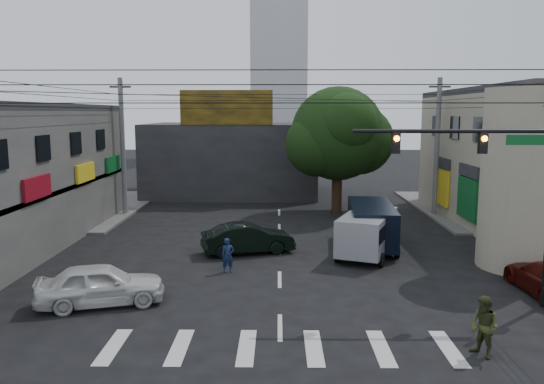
{
  "coord_description": "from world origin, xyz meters",
  "views": [
    {
      "loc": [
        -0.06,
        -19.41,
        6.95
      ],
      "look_at": [
        -0.34,
        4.0,
        3.41
      ],
      "focal_mm": 35.0,
      "sensor_mm": 36.0,
      "label": 1
    }
  ],
  "objects_px": {
    "dark_sedan": "(248,238)",
    "navy_van": "(371,226)",
    "street_tree": "(338,134)",
    "pedestrian_olive": "(484,327)",
    "utility_pole_far_left": "(123,148)",
    "white_compact": "(101,284)",
    "traffic_gantry": "(505,174)",
    "traffic_officer": "(228,255)",
    "silver_minivan": "(367,235)",
    "utility_pole_far_right": "(437,148)"
  },
  "relations": [
    {
      "from": "utility_pole_far_left",
      "to": "traffic_officer",
      "type": "xyz_separation_m",
      "value": [
        8.24,
        -13.0,
        -3.84
      ]
    },
    {
      "from": "silver_minivan",
      "to": "pedestrian_olive",
      "type": "relative_size",
      "value": 2.95
    },
    {
      "from": "utility_pole_far_left",
      "to": "traffic_officer",
      "type": "distance_m",
      "value": 15.86
    },
    {
      "from": "traffic_gantry",
      "to": "pedestrian_olive",
      "type": "height_order",
      "value": "traffic_gantry"
    },
    {
      "from": "traffic_gantry",
      "to": "utility_pole_far_left",
      "type": "bearing_deg",
      "value": 137.14
    },
    {
      "from": "silver_minivan",
      "to": "pedestrian_olive",
      "type": "height_order",
      "value": "silver_minivan"
    },
    {
      "from": "silver_minivan",
      "to": "navy_van",
      "type": "bearing_deg",
      "value": 5.64
    },
    {
      "from": "street_tree",
      "to": "pedestrian_olive",
      "type": "xyz_separation_m",
      "value": [
        1.81,
        -22.01,
        -4.58
      ]
    },
    {
      "from": "white_compact",
      "to": "traffic_officer",
      "type": "distance_m",
      "value": 5.83
    },
    {
      "from": "traffic_gantry",
      "to": "navy_van",
      "type": "distance_m",
      "value": 9.71
    },
    {
      "from": "street_tree",
      "to": "utility_pole_far_right",
      "type": "xyz_separation_m",
      "value": [
        6.5,
        -1.0,
        -0.87
      ]
    },
    {
      "from": "white_compact",
      "to": "utility_pole_far_left",
      "type": "bearing_deg",
      "value": -3.01
    },
    {
      "from": "street_tree",
      "to": "utility_pole_far_left",
      "type": "bearing_deg",
      "value": -176.05
    },
    {
      "from": "street_tree",
      "to": "pedestrian_olive",
      "type": "distance_m",
      "value": 22.55
    },
    {
      "from": "traffic_gantry",
      "to": "utility_pole_far_right",
      "type": "bearing_deg",
      "value": 81.06
    },
    {
      "from": "traffic_officer",
      "to": "navy_van",
      "type": "bearing_deg",
      "value": 15.71
    },
    {
      "from": "navy_van",
      "to": "traffic_officer",
      "type": "height_order",
      "value": "navy_van"
    },
    {
      "from": "utility_pole_far_right",
      "to": "white_compact",
      "type": "relative_size",
      "value": 1.9
    },
    {
      "from": "white_compact",
      "to": "navy_van",
      "type": "height_order",
      "value": "navy_van"
    },
    {
      "from": "street_tree",
      "to": "traffic_officer",
      "type": "bearing_deg",
      "value": -114.1
    },
    {
      "from": "navy_van",
      "to": "pedestrian_olive",
      "type": "relative_size",
      "value": 3.23
    },
    {
      "from": "utility_pole_far_left",
      "to": "traffic_gantry",
      "type": "bearing_deg",
      "value": -42.86
    },
    {
      "from": "dark_sedan",
      "to": "navy_van",
      "type": "xyz_separation_m",
      "value": [
        6.31,
        1.22,
        0.37
      ]
    },
    {
      "from": "utility_pole_far_right",
      "to": "pedestrian_olive",
      "type": "height_order",
      "value": "utility_pole_far_right"
    },
    {
      "from": "street_tree",
      "to": "dark_sedan",
      "type": "distance_m",
      "value": 13.03
    },
    {
      "from": "utility_pole_far_left",
      "to": "navy_van",
      "type": "xyz_separation_m",
      "value": [
        15.25,
        -8.58,
        -3.48
      ]
    },
    {
      "from": "dark_sedan",
      "to": "traffic_officer",
      "type": "height_order",
      "value": "traffic_officer"
    },
    {
      "from": "street_tree",
      "to": "white_compact",
      "type": "relative_size",
      "value": 1.8
    },
    {
      "from": "traffic_gantry",
      "to": "silver_minivan",
      "type": "bearing_deg",
      "value": 117.51
    },
    {
      "from": "street_tree",
      "to": "dark_sedan",
      "type": "xyz_separation_m",
      "value": [
        -5.57,
        -10.79,
        -4.73
      ]
    },
    {
      "from": "dark_sedan",
      "to": "pedestrian_olive",
      "type": "height_order",
      "value": "pedestrian_olive"
    },
    {
      "from": "street_tree",
      "to": "silver_minivan",
      "type": "relative_size",
      "value": 1.65
    },
    {
      "from": "utility_pole_far_left",
      "to": "white_compact",
      "type": "xyz_separation_m",
      "value": [
        4.0,
        -17.0,
        -3.83
      ]
    },
    {
      "from": "utility_pole_far_right",
      "to": "silver_minivan",
      "type": "bearing_deg",
      "value": -121.4
    },
    {
      "from": "dark_sedan",
      "to": "navy_van",
      "type": "height_order",
      "value": "navy_van"
    },
    {
      "from": "dark_sedan",
      "to": "silver_minivan",
      "type": "distance_m",
      "value": 5.87
    },
    {
      "from": "silver_minivan",
      "to": "utility_pole_far_right",
      "type": "bearing_deg",
      "value": -9.6
    },
    {
      "from": "traffic_gantry",
      "to": "traffic_officer",
      "type": "xyz_separation_m",
      "value": [
        -10.09,
        4.0,
        -4.07
      ]
    },
    {
      "from": "white_compact",
      "to": "dark_sedan",
      "type": "bearing_deg",
      "value": -50.65
    },
    {
      "from": "dark_sedan",
      "to": "white_compact",
      "type": "bearing_deg",
      "value": 129.19
    },
    {
      "from": "street_tree",
      "to": "utility_pole_far_left",
      "type": "xyz_separation_m",
      "value": [
        -14.5,
        -1.0,
        -0.87
      ]
    },
    {
      "from": "utility_pole_far_right",
      "to": "traffic_officer",
      "type": "height_order",
      "value": "utility_pole_far_right"
    },
    {
      "from": "utility_pole_far_left",
      "to": "utility_pole_far_right",
      "type": "height_order",
      "value": "same"
    },
    {
      "from": "utility_pole_far_left",
      "to": "pedestrian_olive",
      "type": "xyz_separation_m",
      "value": [
        16.31,
        -21.01,
        -3.71
      ]
    },
    {
      "from": "traffic_officer",
      "to": "white_compact",
      "type": "bearing_deg",
      "value": -153.19
    },
    {
      "from": "dark_sedan",
      "to": "traffic_officer",
      "type": "bearing_deg",
      "value": 151.32
    },
    {
      "from": "pedestrian_olive",
      "to": "navy_van",
      "type": "bearing_deg",
      "value": 155.17
    },
    {
      "from": "silver_minivan",
      "to": "pedestrian_olive",
      "type": "bearing_deg",
      "value": -150.14
    },
    {
      "from": "traffic_officer",
      "to": "pedestrian_olive",
      "type": "bearing_deg",
      "value": -61.31
    },
    {
      "from": "utility_pole_far_right",
      "to": "traffic_gantry",
      "type": "bearing_deg",
      "value": -98.94
    }
  ]
}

